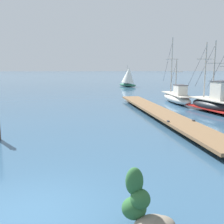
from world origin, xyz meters
name	(u,v)px	position (x,y,z in m)	size (l,w,h in m)	color
ground_plane	(29,214)	(0.00, 0.00, 0.00)	(400.00, 400.00, 0.00)	#335675
floating_dock	(160,112)	(6.61, 12.83, 0.36)	(3.40, 19.92, 0.53)	brown
fishing_boat_1	(177,97)	(10.24, 20.19, 0.63)	(1.73, 8.52, 6.74)	silver
fishing_boat_2	(215,102)	(11.73, 14.76, 0.76)	(3.26, 6.48, 5.79)	black
coastal_shrub	(136,199)	(2.65, -0.69, 0.68)	(0.65, 0.63, 1.43)	#4C3823
distant_sailboat	(128,77)	(8.15, 42.39, 1.79)	(3.55, 4.62, 3.91)	#337556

